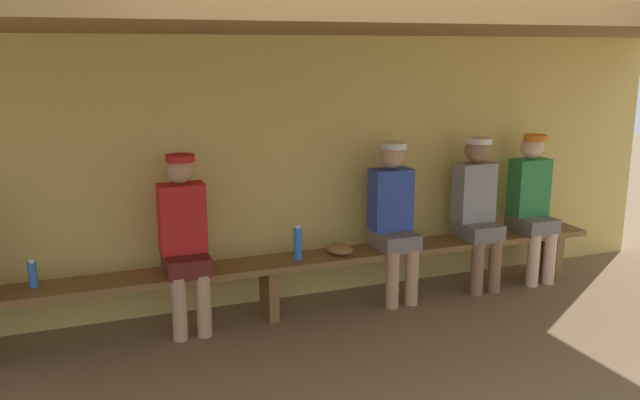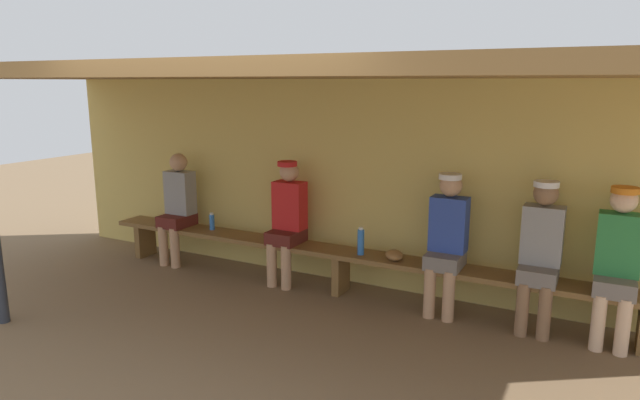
% 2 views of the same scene
% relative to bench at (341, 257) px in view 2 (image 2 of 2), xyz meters
% --- Properties ---
extents(ground_plane, '(24.00, 24.00, 0.00)m').
position_rel_bench_xyz_m(ground_plane, '(0.00, -1.55, -0.39)').
color(ground_plane, brown).
extents(back_wall, '(8.00, 0.20, 2.20)m').
position_rel_bench_xyz_m(back_wall, '(0.00, 0.45, 0.71)').
color(back_wall, '#D8BC60').
rests_on(back_wall, ground).
extents(dugout_roof, '(8.00, 2.80, 0.12)m').
position_rel_bench_xyz_m(dugout_roof, '(0.00, -0.85, 1.87)').
color(dugout_roof, olive).
rests_on(dugout_roof, back_wall).
extents(bench, '(6.00, 0.36, 0.46)m').
position_rel_bench_xyz_m(bench, '(0.00, 0.00, 0.00)').
color(bench, brown).
rests_on(bench, ground).
extents(player_near_post, '(0.34, 0.42, 1.34)m').
position_rel_bench_xyz_m(player_near_post, '(2.51, 0.00, 0.36)').
color(player_near_post, slate).
rests_on(player_near_post, ground).
extents(player_shirtless_tan, '(0.34, 0.42, 1.34)m').
position_rel_bench_xyz_m(player_shirtless_tan, '(-2.19, 0.00, 0.34)').
color(player_shirtless_tan, '#591E19').
rests_on(player_shirtless_tan, ground).
extents(player_middle, '(0.34, 0.42, 1.34)m').
position_rel_bench_xyz_m(player_middle, '(1.09, 0.00, 0.36)').
color(player_middle, slate).
rests_on(player_middle, ground).
extents(player_in_red, '(0.34, 0.42, 1.34)m').
position_rel_bench_xyz_m(player_in_red, '(-0.65, 0.00, 0.36)').
color(player_in_red, '#591E19').
rests_on(player_in_red, ground).
extents(player_leftmost, '(0.34, 0.42, 1.34)m').
position_rel_bench_xyz_m(player_leftmost, '(1.92, 0.00, 0.36)').
color(player_leftmost, slate).
rests_on(player_leftmost, ground).
extents(water_bottle_clear, '(0.06, 0.06, 0.21)m').
position_rel_bench_xyz_m(water_bottle_clear, '(-1.70, 0.04, 0.17)').
color(water_bottle_clear, blue).
rests_on(water_bottle_clear, bench).
extents(water_bottle_blue, '(0.07, 0.07, 0.28)m').
position_rel_bench_xyz_m(water_bottle_blue, '(0.23, -0.03, 0.21)').
color(water_bottle_blue, blue).
rests_on(water_bottle_blue, bench).
extents(baseball_glove_worn, '(0.27, 0.29, 0.09)m').
position_rel_bench_xyz_m(baseball_glove_worn, '(0.59, -0.03, 0.12)').
color(baseball_glove_worn, olive).
rests_on(baseball_glove_worn, bench).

